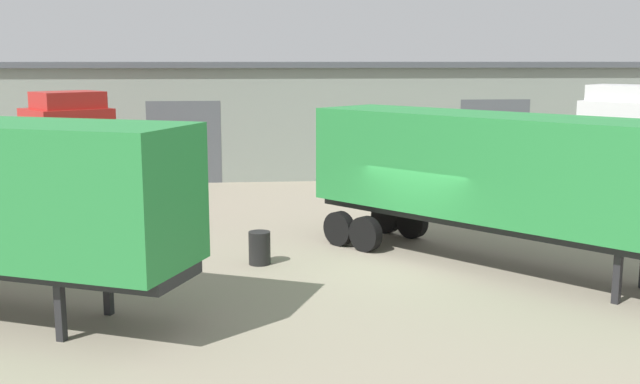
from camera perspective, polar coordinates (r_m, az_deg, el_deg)
name	(u,v)px	position (r m, az deg, el deg)	size (l,w,h in m)	color
ground_plane	(405,265)	(20.07, 6.51, -5.52)	(60.00, 60.00, 0.00)	gray
warehouse_building	(334,117)	(36.48, 1.08, 5.77)	(32.06, 7.00, 5.26)	gray
tractor_unit_white	(615,149)	(29.80, 21.56, 3.06)	(6.40, 6.16, 4.45)	silver
container_trailer_green	(504,171)	(19.68, 13.82, 1.53)	(9.16, 9.94, 3.98)	#28843D
tractor_unit_red	(73,158)	(27.08, -18.28, 2.46)	(5.63, 6.45, 4.29)	red
oil_drum	(260,248)	(19.95, -4.63, -4.27)	(0.58, 0.58, 0.88)	black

